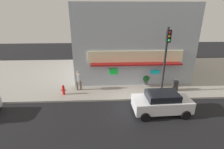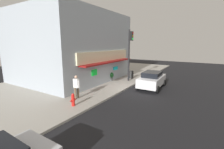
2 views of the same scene
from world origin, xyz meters
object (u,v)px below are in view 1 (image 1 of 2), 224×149
at_px(trash_can, 175,86).
at_px(pedestrian, 78,80).
at_px(parked_car_white, 162,102).
at_px(potted_plant_by_doorway, 146,79).
at_px(fire_hydrant, 63,90).
at_px(traffic_light, 166,53).

relative_size(trash_can, pedestrian, 0.51).
distance_m(pedestrian, parked_car_white, 7.30).
bearing_deg(pedestrian, potted_plant_by_doorway, 8.43).
distance_m(fire_hydrant, parked_car_white, 8.00).
bearing_deg(parked_car_white, potted_plant_by_doorway, 89.66).
height_order(pedestrian, potted_plant_by_doorway, pedestrian).
height_order(trash_can, parked_car_white, parked_car_white).
distance_m(traffic_light, fire_hydrant, 9.01).
bearing_deg(potted_plant_by_doorway, fire_hydrant, -166.76).
bearing_deg(traffic_light, trash_can, 15.23).
xyz_separation_m(traffic_light, potted_plant_by_doorway, (-1.00, 1.80, -2.98)).
relative_size(trash_can, parked_car_white, 0.22).
height_order(traffic_light, parked_car_white, traffic_light).
distance_m(trash_can, potted_plant_by_doorway, 2.73).
xyz_separation_m(potted_plant_by_doorway, parked_car_white, (-0.03, -4.69, 0.14)).
xyz_separation_m(fire_hydrant, pedestrian, (1.18, 0.83, 0.55)).
bearing_deg(trash_can, potted_plant_by_doorway, 148.10).
height_order(traffic_light, trash_can, traffic_light).
height_order(traffic_light, fire_hydrant, traffic_light).
bearing_deg(parked_car_white, fire_hydrant, 158.47).
relative_size(fire_hydrant, potted_plant_by_doorway, 0.90).
xyz_separation_m(fire_hydrant, parked_car_white, (7.43, -2.93, 0.27)).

